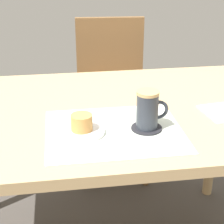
# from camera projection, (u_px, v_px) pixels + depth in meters

# --- Properties ---
(dining_table) EXTENTS (1.30, 0.83, 0.70)m
(dining_table) POSITION_uv_depth(u_px,v_px,m) (107.00, 126.00, 1.37)
(dining_table) COLOR tan
(dining_table) RESTS_ON ground_plane
(wooden_chair) EXTENTS (0.45, 0.45, 0.86)m
(wooden_chair) POSITION_uv_depth(u_px,v_px,m) (111.00, 89.00, 2.13)
(wooden_chair) COLOR brown
(wooden_chair) RESTS_ON ground_plane
(placemat) EXTENTS (0.43, 0.35, 0.00)m
(placemat) POSITION_uv_depth(u_px,v_px,m) (114.00, 131.00, 1.19)
(placemat) COLOR silver
(placemat) RESTS_ON dining_table
(pastry_plate) EXTENTS (0.14, 0.14, 0.01)m
(pastry_plate) POSITION_uv_depth(u_px,v_px,m) (82.00, 131.00, 1.17)
(pastry_plate) COLOR white
(pastry_plate) RESTS_ON placemat
(pastry) EXTENTS (0.07, 0.07, 0.05)m
(pastry) POSITION_uv_depth(u_px,v_px,m) (82.00, 122.00, 1.15)
(pastry) COLOR tan
(pastry) RESTS_ON pastry_plate
(coffee_coaster) EXTENTS (0.10, 0.10, 0.00)m
(coffee_coaster) POSITION_uv_depth(u_px,v_px,m) (147.00, 128.00, 1.19)
(coffee_coaster) COLOR #232328
(coffee_coaster) RESTS_ON placemat
(coffee_mug) EXTENTS (0.10, 0.07, 0.12)m
(coffee_mug) POSITION_uv_depth(u_px,v_px,m) (148.00, 110.00, 1.17)
(coffee_mug) COLOR #2D333D
(coffee_mug) RESTS_ON coffee_coaster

